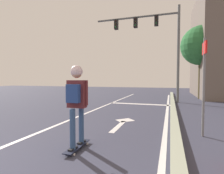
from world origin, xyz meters
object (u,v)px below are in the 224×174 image
(traffic_signal_mast, at_px, (153,34))
(roadside_tree, at_px, (201,46))
(skateboard, at_px, (77,146))
(street_sign_post, at_px, (204,73))
(skater, at_px, (76,95))

(traffic_signal_mast, height_order, roadside_tree, traffic_signal_mast)
(traffic_signal_mast, bearing_deg, skateboard, -94.78)
(skateboard, relative_size, street_sign_post, 0.35)
(skateboard, distance_m, traffic_signal_mast, 9.54)
(skateboard, xyz_separation_m, roadside_tree, (3.90, 11.23, 3.81))
(skater, xyz_separation_m, roadside_tree, (3.90, 11.25, 2.76))
(skater, relative_size, traffic_signal_mast, 0.28)
(roadside_tree, bearing_deg, skater, -109.13)
(street_sign_post, bearing_deg, roadside_tree, 82.18)
(traffic_signal_mast, bearing_deg, roadside_tree, 40.42)
(skateboard, distance_m, roadside_tree, 12.49)
(skater, bearing_deg, skateboard, 91.42)
(street_sign_post, distance_m, roadside_tree, 9.86)
(skater, xyz_separation_m, street_sign_post, (2.60, 1.74, 0.48))
(skater, distance_m, street_sign_post, 3.16)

